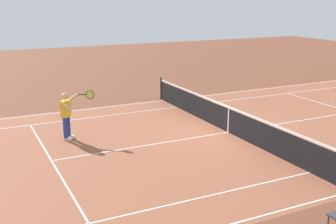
# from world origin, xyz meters

# --- Properties ---
(ground_plane) EXTENTS (60.00, 60.00, 0.00)m
(ground_plane) POSITION_xyz_m (0.00, 0.00, 0.00)
(ground_plane) COLOR brown
(court_slab) EXTENTS (24.20, 11.40, 0.00)m
(court_slab) POSITION_xyz_m (0.00, 0.00, 0.00)
(court_slab) COLOR #935138
(court_slab) RESTS_ON ground_plane
(court_line_markings) EXTENTS (23.85, 11.05, 0.01)m
(court_line_markings) POSITION_xyz_m (0.00, 0.00, 0.00)
(court_line_markings) COLOR white
(court_line_markings) RESTS_ON ground_plane
(tennis_net) EXTENTS (0.10, 11.70, 1.08)m
(tennis_net) POSITION_xyz_m (0.00, 0.00, 0.49)
(tennis_net) COLOR #2D2D33
(tennis_net) RESTS_ON ground_plane
(tennis_player_near) EXTENTS (1.17, 0.75, 1.70)m
(tennis_player_near) POSITION_xyz_m (5.45, -1.82, 0.93)
(tennis_player_near) COLOR navy
(tennis_player_near) RESTS_ON ground_plane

